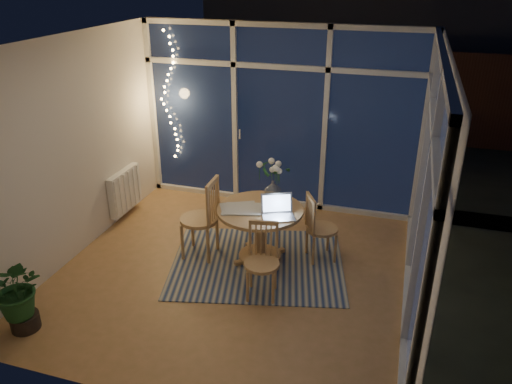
{
  "coord_description": "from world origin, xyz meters",
  "views": [
    {
      "loc": [
        1.68,
        -4.62,
        3.29
      ],
      "look_at": [
        0.18,
        0.25,
        0.95
      ],
      "focal_mm": 35.0,
      "sensor_mm": 36.0,
      "label": 1
    }
  ],
  "objects_px": {
    "chair_left": "(199,218)",
    "potted_plant": "(19,296)",
    "chair_front": "(262,262)",
    "flower_vase": "(273,189)",
    "dining_table": "(260,234)",
    "chair_right": "(322,227)",
    "laptop": "(279,207)"
  },
  "relations": [
    {
      "from": "chair_front",
      "to": "flower_vase",
      "type": "xyz_separation_m",
      "value": [
        -0.18,
        1.07,
        0.37
      ]
    },
    {
      "from": "dining_table",
      "to": "chair_right",
      "type": "xyz_separation_m",
      "value": [
        0.7,
        0.24,
        0.09
      ]
    },
    {
      "from": "chair_left",
      "to": "chair_front",
      "type": "distance_m",
      "value": 1.13
    },
    {
      "from": "chair_right",
      "to": "flower_vase",
      "type": "bearing_deg",
      "value": 50.7
    },
    {
      "from": "dining_table",
      "to": "laptop",
      "type": "distance_m",
      "value": 0.57
    },
    {
      "from": "chair_right",
      "to": "laptop",
      "type": "distance_m",
      "value": 0.71
    },
    {
      "from": "chair_right",
      "to": "chair_front",
      "type": "relative_size",
      "value": 1.01
    },
    {
      "from": "chair_left",
      "to": "flower_vase",
      "type": "xyz_separation_m",
      "value": [
        0.78,
        0.48,
        0.28
      ]
    },
    {
      "from": "chair_left",
      "to": "laptop",
      "type": "height_order",
      "value": "chair_left"
    },
    {
      "from": "chair_right",
      "to": "potted_plant",
      "type": "relative_size",
      "value": 1.14
    },
    {
      "from": "laptop",
      "to": "flower_vase",
      "type": "xyz_separation_m",
      "value": [
        -0.21,
        0.53,
        -0.03
      ]
    },
    {
      "from": "chair_left",
      "to": "chair_front",
      "type": "relative_size",
      "value": 1.22
    },
    {
      "from": "laptop",
      "to": "chair_front",
      "type": "bearing_deg",
      "value": -117.97
    },
    {
      "from": "chair_right",
      "to": "potted_plant",
      "type": "distance_m",
      "value": 3.32
    },
    {
      "from": "dining_table",
      "to": "chair_front",
      "type": "height_order",
      "value": "chair_front"
    },
    {
      "from": "dining_table",
      "to": "chair_left",
      "type": "height_order",
      "value": "chair_left"
    },
    {
      "from": "chair_right",
      "to": "flower_vase",
      "type": "relative_size",
      "value": 4.11
    },
    {
      "from": "chair_left",
      "to": "laptop",
      "type": "distance_m",
      "value": 1.04
    },
    {
      "from": "chair_right",
      "to": "laptop",
      "type": "xyz_separation_m",
      "value": [
        -0.44,
        -0.4,
        0.39
      ]
    },
    {
      "from": "chair_left",
      "to": "potted_plant",
      "type": "distance_m",
      "value": 2.1
    },
    {
      "from": "dining_table",
      "to": "chair_right",
      "type": "relative_size",
      "value": 1.17
    },
    {
      "from": "laptop",
      "to": "dining_table",
      "type": "bearing_deg",
      "value": 123.82
    },
    {
      "from": "flower_vase",
      "to": "potted_plant",
      "type": "relative_size",
      "value": 0.28
    },
    {
      "from": "chair_right",
      "to": "flower_vase",
      "type": "height_order",
      "value": "flower_vase"
    },
    {
      "from": "chair_front",
      "to": "flower_vase",
      "type": "height_order",
      "value": "flower_vase"
    },
    {
      "from": "potted_plant",
      "to": "laptop",
      "type": "bearing_deg",
      "value": 39.34
    },
    {
      "from": "chair_right",
      "to": "chair_front",
      "type": "xyz_separation_m",
      "value": [
        -0.47,
        -0.94,
        -0.0
      ]
    },
    {
      "from": "chair_left",
      "to": "potted_plant",
      "type": "height_order",
      "value": "chair_left"
    },
    {
      "from": "chair_right",
      "to": "chair_left",
      "type": "bearing_deg",
      "value": 75.79
    },
    {
      "from": "dining_table",
      "to": "chair_right",
      "type": "height_order",
      "value": "chair_right"
    },
    {
      "from": "chair_left",
      "to": "potted_plant",
      "type": "xyz_separation_m",
      "value": [
        -1.12,
        -1.77,
        -0.14
      ]
    },
    {
      "from": "chair_right",
      "to": "potted_plant",
      "type": "height_order",
      "value": "chair_right"
    }
  ]
}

